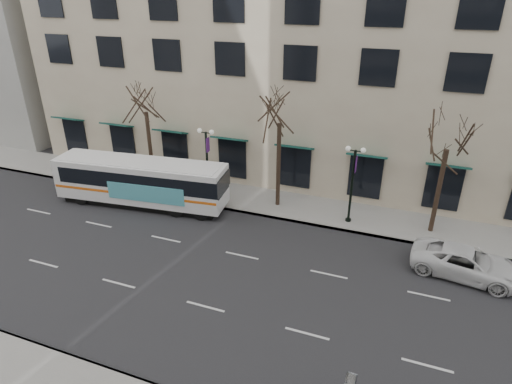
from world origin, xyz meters
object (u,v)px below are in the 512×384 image
at_px(tree_far_left, 145,99).
at_px(lamp_post_left, 207,161).
at_px(tree_far_right, 450,134).
at_px(white_pickup, 466,263).
at_px(city_bus, 142,181).
at_px(lamp_post_right, 352,181).
at_px(tree_far_mid, 280,109).

height_order(tree_far_left, lamp_post_left, tree_far_left).
distance_m(tree_far_right, white_pickup, 7.13).
distance_m(tree_far_left, lamp_post_left, 6.29).
distance_m(lamp_post_left, white_pickup, 17.18).
xyz_separation_m(tree_far_right, city_bus, (-18.85, -2.99, -4.65)).
xyz_separation_m(lamp_post_left, lamp_post_right, (10.00, 0.00, 0.00)).
bearing_deg(tree_far_right, lamp_post_left, -177.71).
xyz_separation_m(tree_far_mid, lamp_post_right, (5.01, -0.60, -3.96)).
bearing_deg(lamp_post_left, tree_far_mid, 6.85).
height_order(lamp_post_right, white_pickup, lamp_post_right).
bearing_deg(city_bus, lamp_post_left, 25.50).
relative_size(tree_far_mid, tree_far_right, 1.06).
xyz_separation_m(tree_far_left, white_pickup, (21.71, -3.99, -5.93)).
distance_m(lamp_post_left, lamp_post_right, 10.00).
bearing_deg(lamp_post_right, city_bus, -170.20).
distance_m(tree_far_mid, tree_far_right, 10.01).
bearing_deg(tree_far_left, city_bus, -68.95).
bearing_deg(lamp_post_right, tree_far_left, 177.71).
height_order(tree_far_right, lamp_post_left, tree_far_right).
relative_size(tree_far_right, white_pickup, 1.46).
height_order(tree_far_left, tree_far_mid, tree_far_mid).
relative_size(tree_far_left, city_bus, 0.68).
distance_m(lamp_post_left, city_bus, 4.69).
height_order(tree_far_left, tree_far_right, tree_far_left).
bearing_deg(white_pickup, tree_far_mid, 79.11).
xyz_separation_m(tree_far_right, lamp_post_left, (-14.99, -0.60, -3.48)).
relative_size(tree_far_right, lamp_post_right, 1.55).
distance_m(tree_far_left, tree_far_mid, 10.00).
relative_size(tree_far_right, city_bus, 0.66).
distance_m(city_bus, white_pickup, 20.61).
bearing_deg(tree_far_mid, tree_far_left, -180.00).
height_order(tree_far_right, city_bus, tree_far_right).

